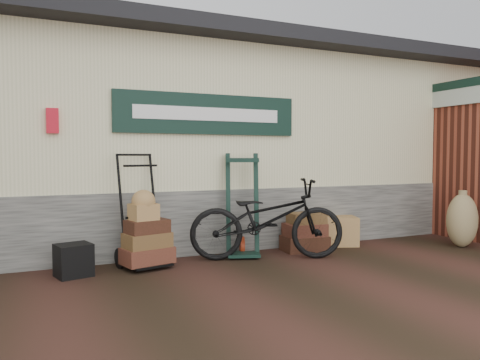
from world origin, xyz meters
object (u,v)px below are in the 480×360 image
porter_trolley (141,209)px  bicycle (267,215)px  suitcase_stack (305,232)px  black_trunk (74,260)px  wicker_hamper (334,231)px  green_barrow (243,205)px

porter_trolley → bicycle: 1.65m
suitcase_stack → black_trunk: suitcase_stack is taller
wicker_hamper → porter_trolley: bearing=-177.0°
green_barrow → suitcase_stack: bearing=15.5°
porter_trolley → bicycle: porter_trolley is taller
black_trunk → bicycle: size_ratio=0.18×
wicker_hamper → black_trunk: wicker_hamper is taller
wicker_hamper → bicycle: bicycle is taller
porter_trolley → green_barrow: size_ratio=1.02×
porter_trolley → bicycle: size_ratio=0.70×
suitcase_stack → black_trunk: size_ratio=1.70×
wicker_hamper → black_trunk: (-3.84, -0.34, -0.03)m
green_barrow → suitcase_stack: (0.96, -0.06, -0.42)m
wicker_hamper → black_trunk: size_ratio=1.80×
wicker_hamper → black_trunk: bearing=-174.9°
green_barrow → black_trunk: size_ratio=3.76×
porter_trolley → bicycle: (1.61, -0.30, -0.12)m
black_trunk → wicker_hamper: bearing=5.1°
suitcase_stack → wicker_hamper: (0.66, 0.20, -0.06)m
black_trunk → bicycle: bearing=-2.7°
suitcase_stack → black_trunk: bearing=-177.4°
green_barrow → bicycle: (0.21, -0.32, -0.11)m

